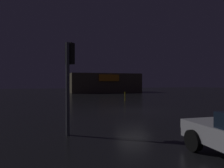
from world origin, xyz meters
TOP-DOWN VIEW (x-y plane):
  - ground_plane at (0.00, 0.00)m, footprint 120.00×120.00m
  - store_building at (5.38, 28.05)m, footprint 15.11×6.56m
  - traffic_signal_opposite at (-5.45, -5.79)m, footprint 0.42×0.42m
  - bollard_kerb_a at (2.35, 7.83)m, footprint 0.10×0.10m

SIDE VIEW (x-z plane):
  - ground_plane at x=0.00m, z-range 0.00..0.00m
  - bollard_kerb_a at x=2.35m, z-range 0.00..1.12m
  - store_building at x=5.38m, z-range 0.00..4.15m
  - traffic_signal_opposite at x=-5.45m, z-range 0.77..4.69m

